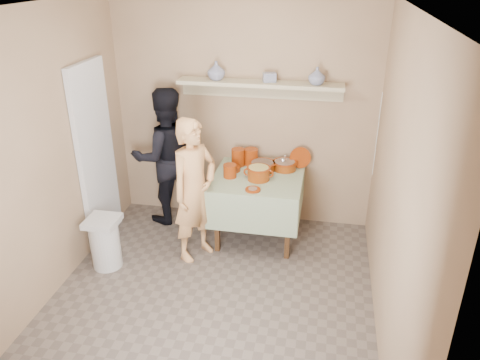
% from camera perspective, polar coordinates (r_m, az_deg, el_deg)
% --- Properties ---
extents(ground, '(3.50, 3.50, 0.00)m').
position_cam_1_polar(ground, '(4.50, -3.80, -14.94)').
color(ground, '#64574E').
rests_on(ground, ground).
extents(tile_panel, '(0.06, 0.70, 2.00)m').
position_cam_1_polar(tile_panel, '(5.25, -17.13, 2.81)').
color(tile_panel, silver).
rests_on(tile_panel, ground).
extents(plate_stack_a, '(0.15, 0.15, 0.20)m').
position_cam_1_polar(plate_stack_a, '(5.35, -0.24, 2.79)').
color(plate_stack_a, maroon).
rests_on(plate_stack_a, serving_table).
extents(plate_stack_b, '(0.16, 0.16, 0.19)m').
position_cam_1_polar(plate_stack_b, '(5.37, 1.36, 2.85)').
color(plate_stack_b, maroon).
rests_on(plate_stack_b, serving_table).
extents(bowl_stack, '(0.14, 0.14, 0.14)m').
position_cam_1_polar(bowl_stack, '(5.07, -1.23, 1.12)').
color(bowl_stack, maroon).
rests_on(bowl_stack, serving_table).
extents(empty_bowl, '(0.16, 0.16, 0.05)m').
position_cam_1_polar(empty_bowl, '(5.24, -0.82, 1.39)').
color(empty_bowl, maroon).
rests_on(empty_bowl, serving_table).
extents(propped_lid, '(0.25, 0.11, 0.24)m').
position_cam_1_polar(propped_lid, '(5.33, 7.35, 2.72)').
color(propped_lid, maroon).
rests_on(propped_lid, serving_table).
extents(vase_right, '(0.21, 0.21, 0.18)m').
position_cam_1_polar(vase_right, '(5.04, 9.36, 12.41)').
color(vase_right, navy).
rests_on(vase_right, wall_shelf).
extents(vase_left, '(0.27, 0.27, 0.20)m').
position_cam_1_polar(vase_left, '(5.20, -2.92, 13.18)').
color(vase_left, navy).
rests_on(vase_left, wall_shelf).
extents(ceramic_box, '(0.16, 0.13, 0.10)m').
position_cam_1_polar(ceramic_box, '(5.12, 3.61, 12.39)').
color(ceramic_box, navy).
rests_on(ceramic_box, wall_shelf).
extents(person_cook, '(0.61, 0.67, 1.54)m').
position_cam_1_polar(person_cook, '(4.80, -5.55, -1.29)').
color(person_cook, tan).
rests_on(person_cook, ground).
extents(person_helper, '(1.00, 0.94, 1.64)m').
position_cam_1_polar(person_helper, '(5.55, -9.02, 2.84)').
color(person_helper, black).
rests_on(person_helper, ground).
extents(room_shell, '(3.04, 3.54, 2.62)m').
position_cam_1_polar(room_shell, '(3.68, -4.50, 4.61)').
color(room_shell, tan).
rests_on(room_shell, ground).
extents(serving_table, '(0.97, 0.97, 0.76)m').
position_cam_1_polar(serving_table, '(5.17, 2.19, -0.72)').
color(serving_table, '#4C2D16').
rests_on(serving_table, ground).
extents(cazuela_meat_a, '(0.30, 0.30, 0.10)m').
position_cam_1_polar(cazuela_meat_a, '(5.24, 2.73, 1.78)').
color(cazuela_meat_a, '#6D2606').
rests_on(cazuela_meat_a, serving_table).
extents(cazuela_meat_b, '(0.28, 0.28, 0.10)m').
position_cam_1_polar(cazuela_meat_b, '(5.28, 5.46, 1.88)').
color(cazuela_meat_b, '#6D2606').
rests_on(cazuela_meat_b, serving_table).
extents(ladle, '(0.08, 0.26, 0.19)m').
position_cam_1_polar(ladle, '(5.26, 5.29, 2.40)').
color(ladle, silver).
rests_on(ladle, cazuela_meat_b).
extents(cazuela_rice, '(0.33, 0.25, 0.14)m').
position_cam_1_polar(cazuela_rice, '(5.01, 2.28, 0.96)').
color(cazuela_rice, '#6D2606').
rests_on(cazuela_rice, serving_table).
extents(front_plate, '(0.16, 0.16, 0.03)m').
position_cam_1_polar(front_plate, '(4.79, 1.57, -1.16)').
color(front_plate, maroon).
rests_on(front_plate, serving_table).
extents(wall_shelf, '(1.80, 0.25, 0.21)m').
position_cam_1_polar(wall_shelf, '(5.17, 2.47, 11.46)').
color(wall_shelf, '#BDB08C').
rests_on(wall_shelf, room_shell).
extents(trash_bin, '(0.32, 0.32, 0.56)m').
position_cam_1_polar(trash_bin, '(5.03, -16.11, -7.29)').
color(trash_bin, silver).
rests_on(trash_bin, ground).
extents(electrical_cord, '(0.01, 0.05, 0.90)m').
position_cam_1_polar(electrical_cord, '(5.10, 16.38, 5.30)').
color(electrical_cord, silver).
rests_on(electrical_cord, wall_shelf).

